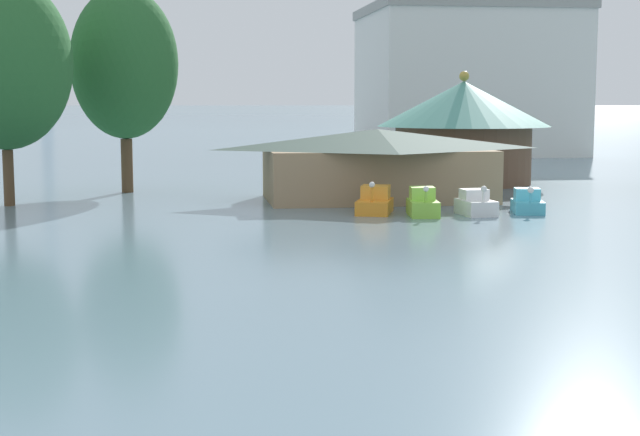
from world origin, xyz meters
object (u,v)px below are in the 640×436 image
at_px(boathouse, 377,163).
at_px(shoreline_tree_mid, 124,64).
at_px(pedal_boat_orange, 375,202).
at_px(background_building_block, 466,80).
at_px(pedal_boat_white, 476,205).
at_px(pedal_boat_cyan, 527,203).
at_px(green_roof_pavilion, 463,126).
at_px(shoreline_tree_tall_left, 4,63).
at_px(pedal_boat_lime, 423,204).

relative_size(boathouse, shoreline_tree_mid, 1.08).
bearing_deg(pedal_boat_orange, background_building_block, 177.00).
xyz_separation_m(pedal_boat_orange, shoreline_tree_mid, (-13.33, 13.17, 7.50)).
relative_size(pedal_boat_white, background_building_block, 0.11).
height_order(pedal_boat_orange, boathouse, boathouse).
bearing_deg(shoreline_tree_mid, pedal_boat_cyan, -33.67).
height_order(pedal_boat_white, background_building_block, background_building_block).
xyz_separation_m(green_roof_pavilion, shoreline_tree_mid, (-22.87, -3.19, 4.08)).
xyz_separation_m(pedal_boat_orange, pedal_boat_cyan, (7.87, -0.95, -0.06)).
distance_m(pedal_boat_cyan, boathouse, 9.86).
height_order(green_roof_pavilion, shoreline_tree_tall_left, shoreline_tree_tall_left).
bearing_deg(pedal_boat_orange, pedal_boat_cyan, 101.46).
bearing_deg(pedal_boat_lime, green_roof_pavilion, 164.05).
height_order(pedal_boat_cyan, background_building_block, background_building_block).
xyz_separation_m(pedal_boat_cyan, shoreline_tree_tall_left, (-27.19, 7.14, 7.32)).
relative_size(boathouse, background_building_block, 0.64).
height_order(boathouse, shoreline_tree_mid, shoreline_tree_mid).
distance_m(pedal_boat_white, boathouse, 8.66).
bearing_deg(pedal_boat_white, shoreline_tree_tall_left, -113.02).
bearing_deg(shoreline_tree_mid, pedal_boat_lime, -43.23).
bearing_deg(green_roof_pavilion, background_building_block, 73.02).
height_order(pedal_boat_white, shoreline_tree_tall_left, shoreline_tree_tall_left).
bearing_deg(pedal_boat_white, shoreline_tree_mid, -134.20).
relative_size(pedal_boat_white, green_roof_pavilion, 0.20).
relative_size(shoreline_tree_mid, background_building_block, 0.59).
bearing_deg(shoreline_tree_tall_left, boathouse, 0.29).
distance_m(boathouse, green_roof_pavilion, 13.07).
height_order(pedal_boat_lime, shoreline_tree_mid, shoreline_tree_mid).
height_order(pedal_boat_lime, pedal_boat_white, pedal_boat_lime).
bearing_deg(boathouse, pedal_boat_lime, -84.22).
height_order(pedal_boat_orange, pedal_boat_cyan, pedal_boat_orange).
xyz_separation_m(pedal_boat_lime, pedal_boat_cyan, (5.69, 0.46, -0.07)).
height_order(green_roof_pavilion, background_building_block, background_building_block).
height_order(pedal_boat_orange, pedal_boat_lime, pedal_boat_orange).
height_order(shoreline_tree_tall_left, shoreline_tree_mid, shoreline_tree_mid).
relative_size(pedal_boat_lime, shoreline_tree_tall_left, 0.22).
xyz_separation_m(pedal_boat_white, boathouse, (-3.54, 7.74, 1.64)).
relative_size(pedal_boat_orange, shoreline_tree_tall_left, 0.26).
bearing_deg(background_building_block, pedal_boat_orange, -111.39).
relative_size(boathouse, shoreline_tree_tall_left, 1.10).
xyz_separation_m(pedal_boat_white, shoreline_tree_mid, (-18.27, 14.61, 7.53)).
xyz_separation_m(boathouse, green_roof_pavilion, (8.14, 10.07, 1.81)).
xyz_separation_m(shoreline_tree_mid, background_building_block, (33.95, 39.49, -0.10)).
relative_size(pedal_boat_lime, background_building_block, 0.13).
distance_m(green_roof_pavilion, background_building_block, 38.16).
height_order(shoreline_tree_tall_left, background_building_block, background_building_block).
xyz_separation_m(pedal_boat_lime, background_building_block, (18.44, 54.07, 7.38)).
relative_size(green_roof_pavilion, shoreline_tree_mid, 0.94).
distance_m(green_roof_pavilion, shoreline_tree_mid, 23.45).
bearing_deg(pedal_boat_lime, background_building_block, 167.71).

